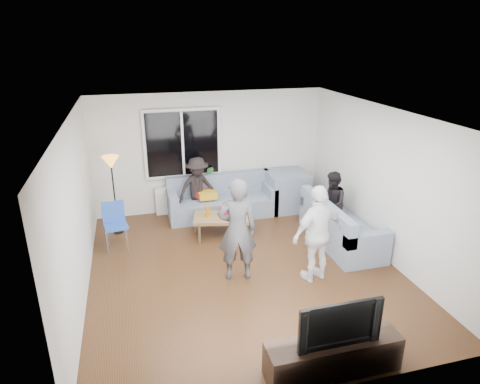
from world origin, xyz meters
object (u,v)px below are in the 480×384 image
object	(u,v)px
side_chair	(116,227)
television	(336,320)
spectator_back	(198,188)
coffee_table	(222,226)
player_left	(237,230)
player_right	(318,234)
floor_lamp	(114,196)
sofa_back_section	(222,197)
spectator_right	(332,203)
tv_console	(333,356)
sofa_right_section	(342,222)

from	to	relation	value
side_chair	television	size ratio (longest dim) A/B	0.87
side_chair	spectator_back	xyz separation A→B (m)	(1.68, 1.00, 0.24)
coffee_table	side_chair	distance (m)	2.00
coffee_table	side_chair	world-z (taller)	side_chair
player_left	player_right	world-z (taller)	player_left
player_left	spectator_back	bearing A→B (deg)	-77.14
floor_lamp	player_left	xyz separation A→B (m)	(1.88, -2.21, 0.07)
coffee_table	player_left	distance (m)	1.68
player_left	player_right	bearing A→B (deg)	171.57
sofa_back_section	spectator_right	size ratio (longest dim) A/B	1.83
spectator_right	sofa_back_section	bearing A→B (deg)	-110.67
floor_lamp	tv_console	bearing A→B (deg)	-61.44
player_right	television	size ratio (longest dim) A/B	1.61
floor_lamp	spectator_right	size ratio (longest dim) A/B	1.24
sofa_right_section	coffee_table	world-z (taller)	sofa_right_section
player_left	television	bearing A→B (deg)	112.01
sofa_back_section	tv_console	bearing A→B (deg)	-87.03
television	sofa_back_section	bearing A→B (deg)	92.97
floor_lamp	spectator_right	distance (m)	4.22
floor_lamp	television	size ratio (longest dim) A/B	1.58
sofa_right_section	tv_console	distance (m)	3.36
player_left	spectator_right	distance (m)	2.46
tv_console	spectator_back	bearing A→B (deg)	99.04
floor_lamp	spectator_right	world-z (taller)	floor_lamp
sofa_back_section	floor_lamp	xyz separation A→B (m)	(-2.19, -0.29, 0.36)
coffee_table	spectator_back	xyz separation A→B (m)	(-0.31, 0.99, 0.47)
spectator_back	side_chair	bearing A→B (deg)	-162.95
coffee_table	player_left	size ratio (longest dim) A/B	0.65
side_chair	floor_lamp	size ratio (longest dim) A/B	0.55
spectator_back	television	world-z (taller)	spectator_back
floor_lamp	player_left	world-z (taller)	player_left
player_left	sofa_right_section	bearing A→B (deg)	-155.03
sofa_back_section	spectator_right	distance (m)	2.35
tv_console	spectator_right	bearing A→B (deg)	64.20
spectator_back	television	distance (m)	4.86
side_chair	sofa_back_section	bearing A→B (deg)	14.68
side_chair	player_left	bearing A→B (deg)	-48.33
tv_console	television	xyz separation A→B (m)	(0.00, 0.00, 0.50)
floor_lamp	player_right	size ratio (longest dim) A/B	0.98
sofa_back_section	television	xyz separation A→B (m)	(0.25, -4.77, 0.30)
television	player_right	bearing A→B (deg)	71.12
sofa_right_section	tv_console	xyz separation A→B (m)	(-1.63, -2.93, -0.20)
sofa_right_section	player_left	xyz separation A→B (m)	(-2.19, -0.66, 0.42)
coffee_table	player_right	distance (m)	2.28
spectator_back	player_right	bearing A→B (deg)	-77.70
side_chair	floor_lamp	distance (m)	0.77
player_left	player_right	distance (m)	1.26
sofa_back_section	floor_lamp	world-z (taller)	floor_lamp
spectator_right	spectator_back	distance (m)	2.79
floor_lamp	television	xyz separation A→B (m)	(2.44, -4.48, -0.06)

